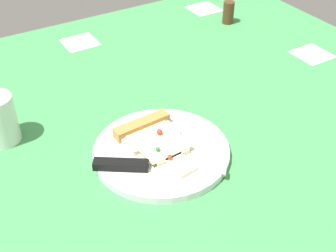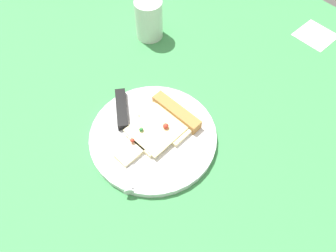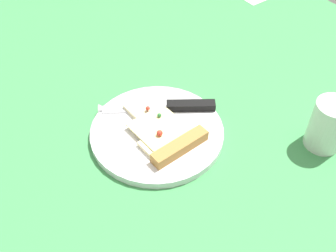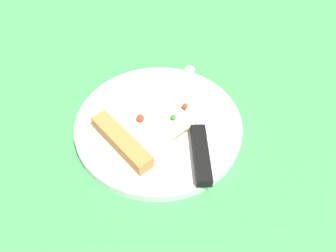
# 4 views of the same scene
# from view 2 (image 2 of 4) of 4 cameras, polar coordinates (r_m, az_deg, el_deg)

# --- Properties ---
(ground_plane) EXTENTS (1.44, 1.44, 0.03)m
(ground_plane) POSITION_cam_2_polar(r_m,az_deg,el_deg) (0.70, -5.19, -5.88)
(ground_plane) COLOR #3D8C4C
(ground_plane) RESTS_ON ground
(plate) EXTENTS (0.26, 0.26, 0.02)m
(plate) POSITION_cam_2_polar(r_m,az_deg,el_deg) (0.70, -2.51, -1.82)
(plate) COLOR silver
(plate) RESTS_ON ground_plane
(pizza_slice) EXTENTS (0.18, 0.12, 0.02)m
(pizza_slice) POSITION_cam_2_polar(r_m,az_deg,el_deg) (0.70, -1.03, 0.16)
(pizza_slice) COLOR beige
(pizza_slice) RESTS_ON plate
(knife) EXTENTS (0.15, 0.21, 0.02)m
(knife) POSITION_cam_2_polar(r_m,az_deg,el_deg) (0.71, -7.54, -0.14)
(knife) COLOR silver
(knife) RESTS_ON plate
(drinking_glass) EXTENTS (0.07, 0.07, 0.10)m
(drinking_glass) POSITION_cam_2_polar(r_m,az_deg,el_deg) (0.89, -3.23, 17.49)
(drinking_glass) COLOR silver
(drinking_glass) RESTS_ON ground_plane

